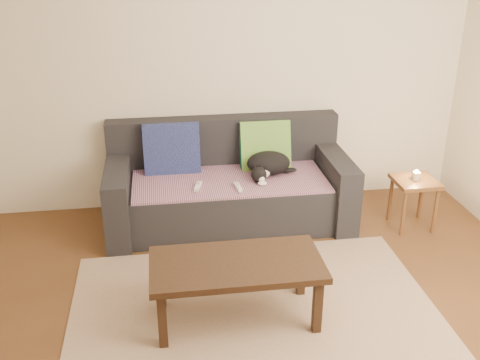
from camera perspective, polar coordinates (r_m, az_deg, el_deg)
The scene contains 13 objects.
ground at distance 3.81m, azimuth 1.97°, elevation -14.97°, with size 4.50×4.50×0.00m, color brown.
back_wall at distance 5.07m, azimuth -1.92°, elevation 11.40°, with size 4.50×0.04×2.60m, color beige.
sofa at distance 4.98m, azimuth -1.20°, elevation -0.87°, with size 2.10×0.94×0.87m.
throw_blanket at distance 4.84m, azimuth -1.07°, elevation -0.02°, with size 1.66×0.74×0.02m, color #4B2B51.
cushion_navy at distance 4.98m, azimuth -6.95°, elevation 2.96°, with size 0.49×0.12×0.49m, color #151048.
cushion_green at distance 5.06m, azimuth 2.56°, elevation 3.47°, with size 0.45×0.11×0.45m, color #0D5942.
cat at distance 4.90m, azimuth 2.85°, elevation 1.61°, with size 0.48×0.46×0.20m.
wii_remote_a at distance 4.68m, azimuth -4.30°, elevation -0.64°, with size 0.15×0.04×0.03m, color white.
wii_remote_b at distance 4.65m, azimuth -0.19°, elevation -0.73°, with size 0.15×0.04×0.03m, color white.
side_table at distance 5.07m, azimuth 17.32°, elevation -0.77°, with size 0.36×0.36×0.45m.
candle at distance 5.03m, azimuth 17.48°, elevation 0.43°, with size 0.06×0.06×0.09m.
rug at distance 3.92m, azimuth 1.57°, elevation -13.55°, with size 2.50×1.80×0.01m, color #9F886D.
coffee_table at distance 3.67m, azimuth -0.36°, elevation -9.06°, with size 1.12×0.56×0.45m.
Camera 1 is at (-0.56, -2.92, 2.38)m, focal length 42.00 mm.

